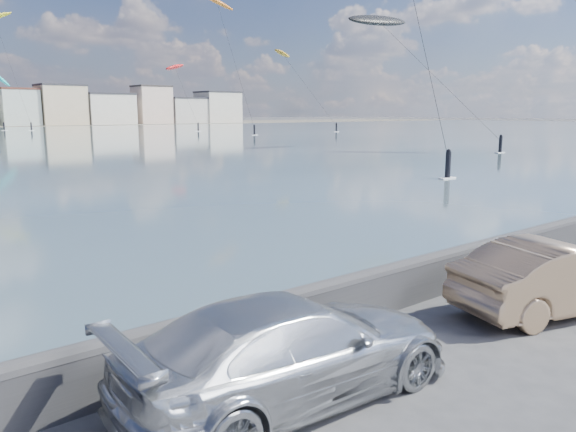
# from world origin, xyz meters

# --- Properties ---
(ground) EXTENTS (700.00, 700.00, 0.00)m
(ground) POSITION_xyz_m (0.00, 0.00, 0.00)
(ground) COLOR #333335
(ground) RESTS_ON ground
(seawall) EXTENTS (400.00, 0.36, 1.08)m
(seawall) POSITION_xyz_m (0.00, 2.70, 0.58)
(seawall) COLOR #28282B
(seawall) RESTS_ON ground
(car_silver) EXTENTS (5.75, 2.59, 1.64)m
(car_silver) POSITION_xyz_m (-1.38, 1.03, 0.82)
(car_silver) COLOR silver
(car_silver) RESTS_ON ground
(car_champagne) EXTENTS (5.25, 3.07, 1.64)m
(car_champagne) POSITION_xyz_m (5.71, 0.23, 0.82)
(car_champagne) COLOR tan
(car_champagne) RESTS_ON ground
(kitesurfer_8) EXTENTS (8.81, 15.32, 16.20)m
(kitesurfer_8) POSITION_xyz_m (59.06, 117.36, 14.55)
(kitesurfer_8) COLOR red
(kitesurfer_8) RESTS_ON ground
(kitesurfer_11) EXTENTS (6.53, 20.53, 19.68)m
(kitesurfer_11) POSITION_xyz_m (77.42, 99.65, 17.47)
(kitesurfer_11) COLOR #BF8C19
(kitesurfer_11) RESTS_ON ground
(kitesurfer_13) EXTENTS (7.60, 9.11, 26.48)m
(kitesurfer_13) POSITION_xyz_m (53.27, 89.00, 24.15)
(kitesurfer_13) COLOR orange
(kitesurfer_13) RESTS_ON ground
(kitesurfer_16) EXTENTS (9.68, 17.52, 16.60)m
(kitesurfer_16) POSITION_xyz_m (47.06, 42.92, 15.14)
(kitesurfer_16) COLOR black
(kitesurfer_16) RESTS_ON ground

